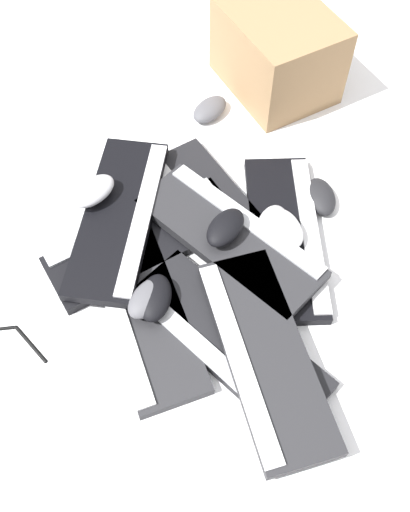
% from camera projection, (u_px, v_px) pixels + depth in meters
% --- Properties ---
extents(ground_plane, '(3.20, 3.20, 0.00)m').
position_uv_depth(ground_plane, '(203.00, 231.00, 1.31)').
color(ground_plane, white).
extents(keyboard_0, '(0.46, 0.27, 0.03)m').
position_uv_depth(keyboard_0, '(227.00, 339.00, 1.15)').
color(keyboard_0, black).
rests_on(keyboard_0, ground).
extents(keyboard_1, '(0.46, 0.34, 0.03)m').
position_uv_depth(keyboard_1, '(286.00, 235.00, 1.29)').
color(keyboard_1, black).
rests_on(keyboard_1, ground).
extents(keyboard_2, '(0.45, 0.17, 0.03)m').
position_uv_depth(keyboard_2, '(218.00, 213.00, 1.32)').
color(keyboard_2, black).
rests_on(keyboard_2, ground).
extents(keyboard_3, '(0.16, 0.44, 0.03)m').
position_uv_depth(keyboard_3, '(144.00, 241.00, 1.28)').
color(keyboard_3, black).
rests_on(keyboard_3, ground).
extents(keyboard_4, '(0.46, 0.22, 0.03)m').
position_uv_depth(keyboard_4, '(142.00, 308.00, 1.19)').
color(keyboard_4, '#232326').
rests_on(keyboard_4, ground).
extents(keyboard_5, '(0.44, 0.39, 0.03)m').
position_uv_depth(keyboard_5, '(120.00, 216.00, 1.28)').
color(keyboard_5, black).
rests_on(keyboard_5, keyboard_3).
extents(keyboard_6, '(0.46, 0.27, 0.03)m').
position_uv_depth(keyboard_6, '(230.00, 237.00, 1.25)').
color(keyboard_6, '#232326').
rests_on(keyboard_6, keyboard_2).
extents(keyboard_7, '(0.46, 0.25, 0.03)m').
position_uv_depth(keyboard_7, '(264.00, 353.00, 1.10)').
color(keyboard_7, '#232326').
rests_on(keyboard_7, keyboard_0).
extents(mouse_0, '(0.11, 0.13, 0.04)m').
position_uv_depth(mouse_0, '(225.00, 228.00, 1.22)').
color(mouse_0, black).
rests_on(mouse_0, keyboard_6).
extents(mouse_1, '(0.12, 0.13, 0.04)m').
position_uv_depth(mouse_1, '(272.00, 225.00, 1.26)').
color(mouse_1, '#B7B7BC').
rests_on(mouse_1, keyboard_1).
extents(mouse_2, '(0.10, 0.12, 0.04)m').
position_uv_depth(mouse_2, '(93.00, 191.00, 1.27)').
color(mouse_2, '#B7B7BC').
rests_on(mouse_2, keyboard_5).
extents(mouse_3, '(0.13, 0.10, 0.04)m').
position_uv_depth(mouse_3, '(321.00, 197.00, 1.34)').
color(mouse_3, black).
rests_on(mouse_3, ground).
extents(mouse_4, '(0.10, 0.13, 0.04)m').
position_uv_depth(mouse_4, '(210.00, 109.00, 1.49)').
color(mouse_4, '#4C4C51').
rests_on(mouse_4, ground).
extents(mouse_5, '(0.13, 0.12, 0.04)m').
position_uv_depth(mouse_5, '(155.00, 298.00, 1.16)').
color(mouse_5, black).
rests_on(mouse_5, keyboard_4).
extents(mouse_6, '(0.12, 0.08, 0.04)m').
position_uv_depth(mouse_6, '(286.00, 228.00, 1.25)').
color(mouse_6, silver).
rests_on(mouse_6, keyboard_1).
extents(mouse_7, '(0.11, 0.13, 0.04)m').
position_uv_depth(mouse_7, '(149.00, 297.00, 1.16)').
color(mouse_7, '#4C4C51').
rests_on(mouse_7, keyboard_4).
extents(cardboard_box, '(0.31, 0.24, 0.21)m').
position_uv_depth(cardboard_box, '(277.00, 52.00, 1.48)').
color(cardboard_box, olive).
rests_on(cardboard_box, ground).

